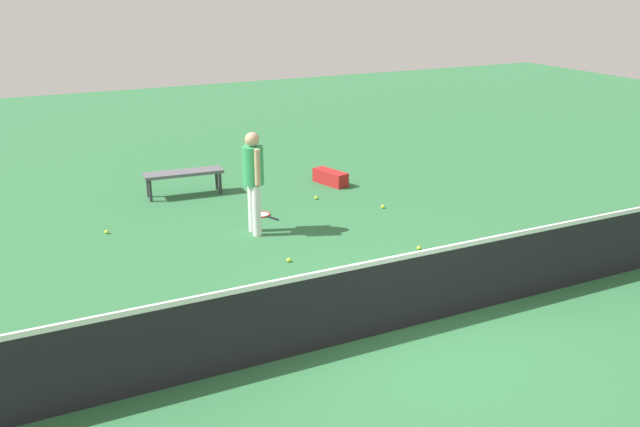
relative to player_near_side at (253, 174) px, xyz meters
The scene contains 12 objects.
ground_plane 3.97m from the player_near_side, 97.85° to the left, with size 40.00×40.00×0.00m, color #2D6B3D.
court_net 3.88m from the player_near_side, 97.85° to the left, with size 10.09×0.09×1.07m.
player_near_side is the anchor object (origin of this frame).
tennis_racket_near_player 1.33m from the player_near_side, 119.34° to the right, with size 0.41×0.60×0.03m.
tennis_ball_near_player 2.28m from the player_near_side, 144.95° to the right, with size 0.07×0.07×0.07m, color #C6E033.
tennis_ball_by_net 2.88m from the player_near_side, 138.22° to the left, with size 0.07×0.07×0.07m, color #C6E033.
tennis_ball_midcourt 2.74m from the player_near_side, behind, with size 0.07×0.07×0.07m, color #C6E033.
tennis_ball_baseline 2.64m from the player_near_side, 25.34° to the right, with size 0.07×0.07×0.07m, color #C6E033.
tennis_ball_stray_left 1.67m from the player_near_side, 90.57° to the left, with size 0.07×0.07×0.07m, color #C6E033.
tennis_ball_stray_right 3.67m from the player_near_side, 135.87° to the left, with size 0.07×0.07×0.07m, color #C6E033.
courtside_bench 2.65m from the player_near_side, 79.19° to the right, with size 1.53×0.51×0.48m.
equipment_bag 3.23m from the player_near_side, 139.98° to the right, with size 0.48×0.85×0.28m.
Camera 1 is at (4.20, 6.14, 4.03)m, focal length 38.34 mm.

